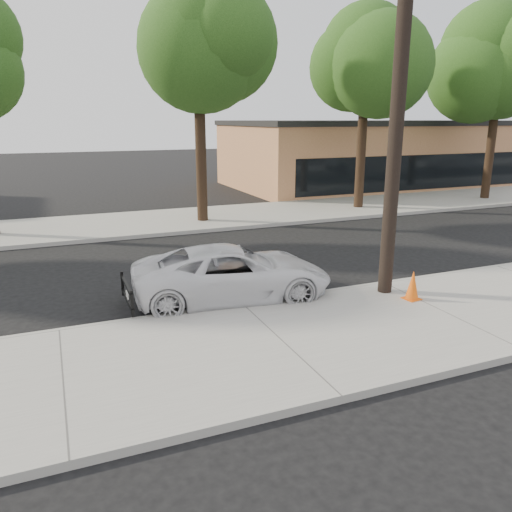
% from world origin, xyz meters
% --- Properties ---
extents(ground, '(120.00, 120.00, 0.00)m').
position_xyz_m(ground, '(0.00, 0.00, 0.00)').
color(ground, black).
rests_on(ground, ground).
extents(near_sidewalk, '(90.00, 4.40, 0.15)m').
position_xyz_m(near_sidewalk, '(0.00, -4.30, 0.07)').
color(near_sidewalk, gray).
rests_on(near_sidewalk, ground).
extents(far_sidewalk, '(90.00, 5.00, 0.15)m').
position_xyz_m(far_sidewalk, '(0.00, 8.50, 0.07)').
color(far_sidewalk, gray).
rests_on(far_sidewalk, ground).
extents(curb_near, '(90.00, 0.12, 0.16)m').
position_xyz_m(curb_near, '(0.00, -2.10, 0.07)').
color(curb_near, '#9E9B93').
rests_on(curb_near, ground).
extents(building_main, '(18.00, 10.00, 4.00)m').
position_xyz_m(building_main, '(16.00, 16.00, 2.00)').
color(building_main, '#A76B45').
rests_on(building_main, ground).
extents(utility_pole, '(1.40, 0.34, 9.00)m').
position_xyz_m(utility_pole, '(3.60, -2.70, 4.70)').
color(utility_pole, black).
rests_on(utility_pole, near_sidewalk).
extents(tree_c, '(4.96, 4.80, 9.55)m').
position_xyz_m(tree_c, '(2.22, 7.64, 6.91)').
color(tree_c, black).
rests_on(tree_c, far_sidewalk).
extents(tree_d, '(4.50, 4.35, 8.75)m').
position_xyz_m(tree_d, '(10.20, 7.95, 6.37)').
color(tree_d, black).
rests_on(tree_d, far_sidewalk).
extents(tree_e, '(4.80, 4.65, 9.25)m').
position_xyz_m(tree_e, '(18.21, 7.74, 6.70)').
color(tree_e, black).
rests_on(tree_e, far_sidewalk).
extents(police_cruiser, '(5.07, 2.81, 1.34)m').
position_xyz_m(police_cruiser, '(0.04, -1.39, 0.67)').
color(police_cruiser, silver).
rests_on(police_cruiser, ground).
extents(traffic_cone, '(0.41, 0.41, 0.70)m').
position_xyz_m(traffic_cone, '(3.86, -3.41, 0.49)').
color(traffic_cone, '#F15B0C').
rests_on(traffic_cone, near_sidewalk).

